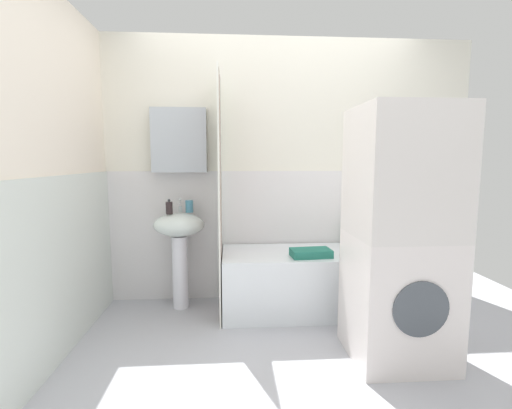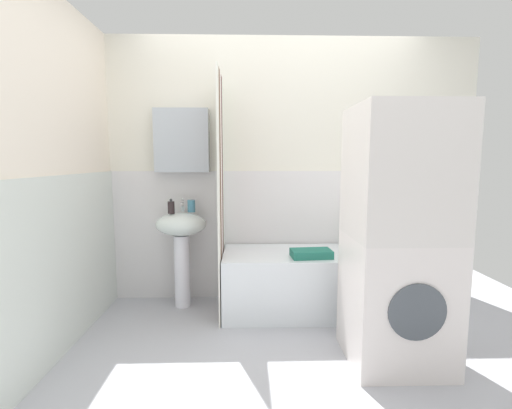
{
  "view_description": "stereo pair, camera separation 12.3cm",
  "coord_description": "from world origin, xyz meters",
  "px_view_note": "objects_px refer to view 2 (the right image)",
  "views": [
    {
      "loc": [
        -0.43,
        -2.1,
        1.3
      ],
      "look_at": [
        -0.23,
        0.75,
        0.95
      ],
      "focal_mm": 25.46,
      "sensor_mm": 36.0,
      "label": 1
    },
    {
      "loc": [
        -0.31,
        -2.11,
        1.3
      ],
      "look_at": [
        -0.23,
        0.75,
        0.95
      ],
      "focal_mm": 25.46,
      "sensor_mm": 36.0,
      "label": 2
    }
  ],
  "objects_px": {
    "bathtub": "(309,282)",
    "sink": "(181,238)",
    "soap_dispenser": "(171,207)",
    "lotion_bottle": "(373,236)",
    "towel_folded": "(311,254)",
    "conditioner_bottle": "(360,234)",
    "washer_dryer_stack": "(399,237)",
    "toothbrush_cup": "(191,206)",
    "body_wash_bottle": "(351,234)"
  },
  "relations": [
    {
      "from": "sink",
      "to": "towel_folded",
      "type": "height_order",
      "value": "sink"
    },
    {
      "from": "bathtub",
      "to": "body_wash_bottle",
      "type": "relative_size",
      "value": 6.69
    },
    {
      "from": "bathtub",
      "to": "towel_folded",
      "type": "height_order",
      "value": "towel_folded"
    },
    {
      "from": "conditioner_bottle",
      "to": "sink",
      "type": "bearing_deg",
      "value": -175.28
    },
    {
      "from": "bathtub",
      "to": "conditioner_bottle",
      "type": "height_order",
      "value": "conditioner_bottle"
    },
    {
      "from": "sink",
      "to": "towel_folded",
      "type": "xyz_separation_m",
      "value": [
        1.09,
        -0.3,
        -0.07
      ]
    },
    {
      "from": "bathtub",
      "to": "sink",
      "type": "bearing_deg",
      "value": 173.25
    },
    {
      "from": "sink",
      "to": "bathtub",
      "type": "xyz_separation_m",
      "value": [
        1.11,
        -0.13,
        -0.36
      ]
    },
    {
      "from": "towel_folded",
      "to": "toothbrush_cup",
      "type": "bearing_deg",
      "value": 160.52
    },
    {
      "from": "soap_dispenser",
      "to": "towel_folded",
      "type": "bearing_deg",
      "value": -12.89
    },
    {
      "from": "sink",
      "to": "toothbrush_cup",
      "type": "relative_size",
      "value": 7.9
    },
    {
      "from": "bathtub",
      "to": "toothbrush_cup",
      "type": "bearing_deg",
      "value": 169.39
    },
    {
      "from": "sink",
      "to": "toothbrush_cup",
      "type": "distance_m",
      "value": 0.3
    },
    {
      "from": "soap_dispenser",
      "to": "lotion_bottle",
      "type": "relative_size",
      "value": 0.7
    },
    {
      "from": "bathtub",
      "to": "towel_folded",
      "type": "xyz_separation_m",
      "value": [
        -0.01,
        -0.17,
        0.29
      ]
    },
    {
      "from": "toothbrush_cup",
      "to": "conditioner_bottle",
      "type": "relative_size",
      "value": 0.49
    },
    {
      "from": "body_wash_bottle",
      "to": "sink",
      "type": "bearing_deg",
      "value": -175.5
    },
    {
      "from": "sink",
      "to": "towel_folded",
      "type": "relative_size",
      "value": 2.62
    },
    {
      "from": "soap_dispenser",
      "to": "body_wash_bottle",
      "type": "height_order",
      "value": "soap_dispenser"
    },
    {
      "from": "bathtub",
      "to": "soap_dispenser",
      "type": "bearing_deg",
      "value": 175.08
    },
    {
      "from": "toothbrush_cup",
      "to": "soap_dispenser",
      "type": "bearing_deg",
      "value": -150.64
    },
    {
      "from": "washer_dryer_stack",
      "to": "soap_dispenser",
      "type": "bearing_deg",
      "value": 151.01
    },
    {
      "from": "bathtub",
      "to": "washer_dryer_stack",
      "type": "height_order",
      "value": "washer_dryer_stack"
    },
    {
      "from": "towel_folded",
      "to": "sink",
      "type": "bearing_deg",
      "value": 164.83
    },
    {
      "from": "sink",
      "to": "soap_dispenser",
      "type": "xyz_separation_m",
      "value": [
        -0.08,
        -0.03,
        0.28
      ]
    },
    {
      "from": "sink",
      "to": "toothbrush_cup",
      "type": "xyz_separation_m",
      "value": [
        0.08,
        0.06,
        0.28
      ]
    },
    {
      "from": "soap_dispenser",
      "to": "lotion_bottle",
      "type": "bearing_deg",
      "value": 4.6
    },
    {
      "from": "sink",
      "to": "washer_dryer_stack",
      "type": "distance_m",
      "value": 1.8
    },
    {
      "from": "bathtub",
      "to": "lotion_bottle",
      "type": "bearing_deg",
      "value": 21.45
    },
    {
      "from": "bathtub",
      "to": "body_wash_bottle",
      "type": "bearing_deg",
      "value": 30.47
    },
    {
      "from": "lotion_bottle",
      "to": "towel_folded",
      "type": "distance_m",
      "value": 0.77
    },
    {
      "from": "sink",
      "to": "washer_dryer_stack",
      "type": "xyz_separation_m",
      "value": [
        1.53,
        -0.92,
        0.2
      ]
    },
    {
      "from": "lotion_bottle",
      "to": "body_wash_bottle",
      "type": "distance_m",
      "value": 0.2
    },
    {
      "from": "bathtub",
      "to": "conditioner_bottle",
      "type": "bearing_deg",
      "value": 27.01
    },
    {
      "from": "toothbrush_cup",
      "to": "body_wash_bottle",
      "type": "height_order",
      "value": "toothbrush_cup"
    },
    {
      "from": "towel_folded",
      "to": "lotion_bottle",
      "type": "bearing_deg",
      "value": 32.74
    },
    {
      "from": "lotion_bottle",
      "to": "conditioner_bottle",
      "type": "height_order",
      "value": "conditioner_bottle"
    },
    {
      "from": "soap_dispenser",
      "to": "towel_folded",
      "type": "xyz_separation_m",
      "value": [
        1.17,
        -0.27,
        -0.35
      ]
    },
    {
      "from": "sink",
      "to": "soap_dispenser",
      "type": "distance_m",
      "value": 0.29
    },
    {
      "from": "lotion_bottle",
      "to": "conditioner_bottle",
      "type": "relative_size",
      "value": 0.85
    },
    {
      "from": "bathtub",
      "to": "washer_dryer_stack",
      "type": "relative_size",
      "value": 0.9
    },
    {
      "from": "bathtub",
      "to": "washer_dryer_stack",
      "type": "xyz_separation_m",
      "value": [
        0.43,
        -0.79,
        0.56
      ]
    },
    {
      "from": "toothbrush_cup",
      "to": "body_wash_bottle",
      "type": "bearing_deg",
      "value": 2.37
    },
    {
      "from": "bathtub",
      "to": "washer_dryer_stack",
      "type": "distance_m",
      "value": 1.05
    },
    {
      "from": "toothbrush_cup",
      "to": "washer_dryer_stack",
      "type": "bearing_deg",
      "value": -34.11
    },
    {
      "from": "toothbrush_cup",
      "to": "bathtub",
      "type": "bearing_deg",
      "value": -10.61
    },
    {
      "from": "washer_dryer_stack",
      "to": "conditioner_bottle",
      "type": "bearing_deg",
      "value": 84.83
    },
    {
      "from": "lotion_bottle",
      "to": "sink",
      "type": "bearing_deg",
      "value": -176.15
    },
    {
      "from": "sink",
      "to": "bathtub",
      "type": "bearing_deg",
      "value": -6.75
    },
    {
      "from": "toothbrush_cup",
      "to": "conditioner_bottle",
      "type": "xyz_separation_m",
      "value": [
        1.54,
        0.07,
        -0.27
      ]
    }
  ]
}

